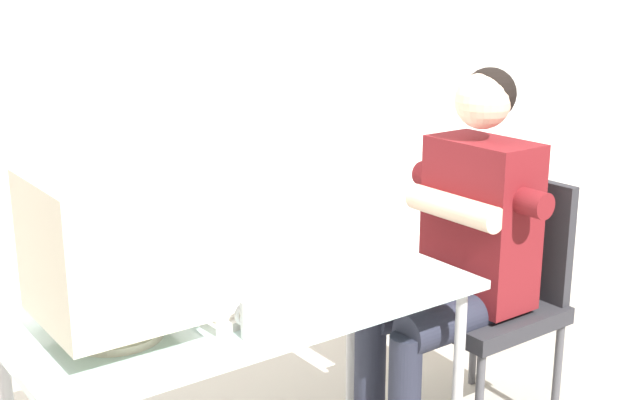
% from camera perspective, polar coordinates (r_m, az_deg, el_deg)
% --- Properties ---
extents(wall_back, '(8.00, 0.10, 3.00)m').
position_cam_1_polar(wall_back, '(3.63, -13.21, 13.03)').
color(wall_back, silver).
rests_on(wall_back, ground_plane).
extents(desk, '(1.37, 0.68, 0.71)m').
position_cam_1_polar(desk, '(2.44, -5.30, -8.01)').
color(desk, '#B7B7BC').
rests_on(desk, ground_plane).
extents(crt_monitor, '(0.37, 0.39, 0.44)m').
position_cam_1_polar(crt_monitor, '(2.13, -14.34, -3.22)').
color(crt_monitor, beige).
rests_on(crt_monitor, desk).
extents(keyboard, '(0.21, 0.46, 0.03)m').
position_cam_1_polar(keyboard, '(2.38, -8.38, -6.85)').
color(keyboard, silver).
rests_on(keyboard, desk).
extents(office_chair, '(0.47, 0.47, 0.92)m').
position_cam_1_polar(office_chair, '(3.08, 12.08, -6.06)').
color(office_chair, '#4C4C51').
rests_on(office_chair, ground_plane).
extents(person_seated, '(0.71, 0.58, 1.33)m').
position_cam_1_polar(person_seated, '(2.88, 9.68, -3.18)').
color(person_seated, maroon).
rests_on(person_seated, ground_plane).
extents(potted_plant, '(0.68, 0.67, 0.76)m').
position_cam_1_polar(potted_plant, '(3.84, 11.50, -4.94)').
color(potted_plant, '#9E6647').
rests_on(potted_plant, ground_plane).
extents(desk_mug, '(0.07, 0.09, 0.10)m').
position_cam_1_polar(desk_mug, '(2.14, -4.64, -8.23)').
color(desk_mug, white).
rests_on(desk_mug, desk).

